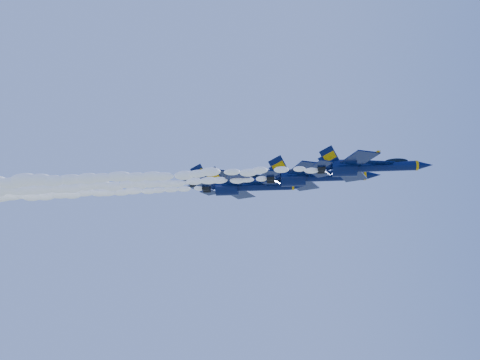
# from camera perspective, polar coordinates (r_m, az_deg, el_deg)

# --- Properties ---
(jet_lead) EXTENTS (16.33, 13.39, 6.07)m
(jet_lead) POSITION_cam_1_polar(r_m,az_deg,el_deg) (69.71, 15.20, 1.59)
(jet_lead) COLOR #081139
(smoke_trail_jet_lead) EXTENTS (53.49, 2.21, 1.99)m
(smoke_trail_jet_lead) POSITION_cam_1_polar(r_m,az_deg,el_deg) (71.75, -12.31, 0.38)
(smoke_trail_jet_lead) COLOR white
(jet_second) EXTENTS (19.22, 15.76, 7.14)m
(jet_second) POSITION_cam_1_polar(r_m,az_deg,el_deg) (80.55, 9.21, 0.44)
(jet_second) COLOR #081139
(smoke_trail_jet_second) EXTENTS (53.49, 2.60, 2.34)m
(smoke_trail_jet_second) POSITION_cam_1_polar(r_m,az_deg,el_deg) (85.32, -14.89, -0.60)
(smoke_trail_jet_second) COLOR white
(jet_third) EXTENTS (19.18, 15.73, 7.13)m
(jet_third) POSITION_cam_1_polar(r_m,az_deg,el_deg) (84.96, 0.99, -0.77)
(jet_third) COLOR #081139
(smoke_trail_jet_third) EXTENTS (53.49, 2.60, 2.34)m
(smoke_trail_jet_third) POSITION_cam_1_polar(r_m,az_deg,el_deg) (94.03, -20.77, -1.62)
(smoke_trail_jet_third) COLOR white
(jet_fourth) EXTENTS (18.60, 15.26, 6.91)m
(jet_fourth) POSITION_cam_1_polar(r_m,az_deg,el_deg) (93.11, -1.30, -0.15)
(jet_fourth) COLOR #081139
(smoke_trail_jet_fourth) EXTENTS (53.49, 2.52, 2.27)m
(smoke_trail_jet_fourth) POSITION_cam_1_polar(r_m,az_deg,el_deg) (102.79, -20.89, -0.97)
(smoke_trail_jet_fourth) COLOR white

